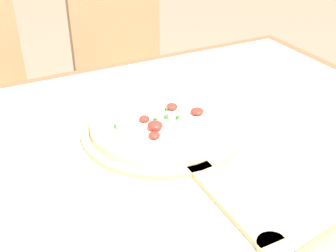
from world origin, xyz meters
name	(u,v)px	position (x,y,z in m)	size (l,w,h in m)	color
dining_table	(159,194)	(0.00, 0.00, 0.63)	(1.35, 0.99, 0.73)	brown
towel_cloth	(158,156)	(0.00, 0.00, 0.73)	(1.27, 0.91, 0.00)	silver
pizza_peel	(167,135)	(0.05, 0.05, 0.74)	(0.35, 0.57, 0.01)	tan
pizza	(162,122)	(0.05, 0.08, 0.76)	(0.31, 0.31, 0.04)	beige
chair_right	(127,75)	(0.28, 0.88, 0.50)	(0.41, 0.41, 0.87)	tan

